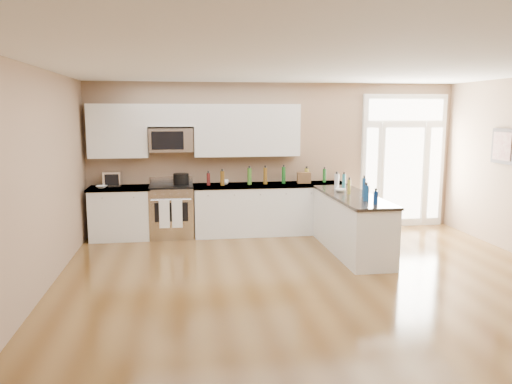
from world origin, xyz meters
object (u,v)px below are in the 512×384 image
(peninsula_cabinet, at_px, (351,226))
(stockpot, at_px, (181,179))
(kitchen_range, at_px, (172,211))
(toaster_oven, at_px, (113,179))

(peninsula_cabinet, distance_m, stockpot, 3.17)
(stockpot, bearing_deg, kitchen_range, -159.55)
(peninsula_cabinet, bearing_deg, toaster_oven, 158.42)
(peninsula_cabinet, relative_size, kitchen_range, 2.15)
(peninsula_cabinet, relative_size, stockpot, 8.22)
(peninsula_cabinet, bearing_deg, kitchen_range, 153.43)
(kitchen_range, distance_m, toaster_oven, 1.20)
(toaster_oven, bearing_deg, peninsula_cabinet, -18.20)
(peninsula_cabinet, relative_size, toaster_oven, 7.50)
(peninsula_cabinet, height_order, kitchen_range, kitchen_range)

